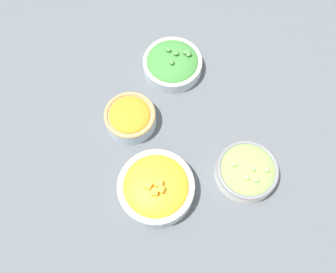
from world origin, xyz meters
The scene contains 5 objects.
ground_plane centered at (0.00, 0.00, 0.00)m, with size 3.00×3.00×0.00m, color #4C5156.
bowl_carrots centered at (-0.10, -0.06, 0.03)m, with size 0.14×0.14×0.06m.
bowl_broccoli centered at (-0.19, 0.14, 0.03)m, with size 0.17×0.17×0.07m.
bowl_squash centered at (0.11, -0.10, 0.04)m, with size 0.20×0.20×0.10m.
bowl_lettuce centered at (0.19, 0.12, 0.03)m, with size 0.16×0.16×0.06m.
Camera 1 is at (0.34, -0.21, 0.96)m, focal length 40.00 mm.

